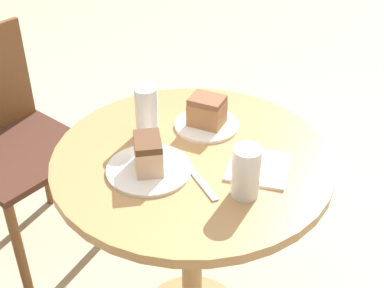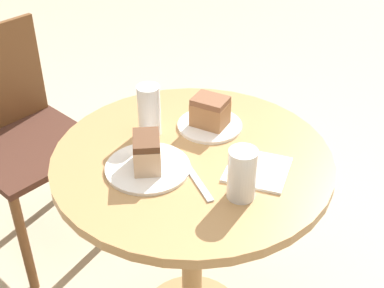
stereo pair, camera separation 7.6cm
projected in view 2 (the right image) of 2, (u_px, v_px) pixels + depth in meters
table at (192, 195)px, 1.60m from camera, size 0.80×0.80×0.73m
chair at (21, 138)px, 2.04m from camera, size 0.51×0.49×0.88m
plate_near at (148, 168)px, 1.46m from camera, size 0.23×0.23×0.01m
plate_far at (210, 125)px, 1.64m from camera, size 0.20×0.20×0.01m
cake_slice_near at (147, 152)px, 1.43m from camera, size 0.13×0.12×0.10m
cake_slice_far at (210, 111)px, 1.61m from camera, size 0.09×0.11×0.09m
glass_lemonade at (149, 113)px, 1.57m from camera, size 0.07×0.07×0.16m
glass_water at (242, 177)px, 1.34m from camera, size 0.07×0.07×0.14m
napkin_stack at (257, 170)px, 1.46m from camera, size 0.19×0.19×0.01m
fork at (197, 180)px, 1.42m from camera, size 0.12×0.16×0.00m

